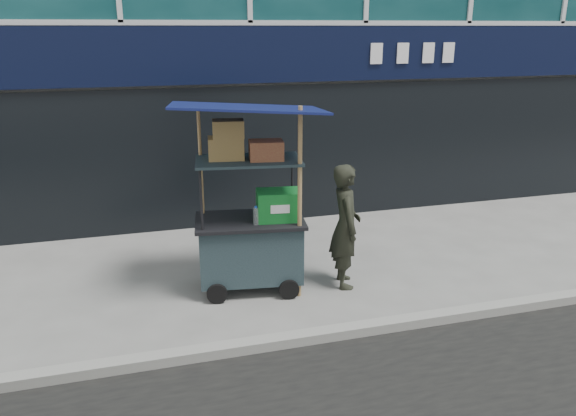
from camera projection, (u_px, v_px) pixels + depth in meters
name	position (u px, v px, depth m)	size (l,w,h in m)	color
ground	(327.00, 329.00, 6.49)	(80.00, 80.00, 0.00)	slate
curb	(333.00, 333.00, 6.29)	(80.00, 0.18, 0.12)	gray
vendor_cart	(251.00, 226.00, 7.27)	(2.02, 1.56, 2.51)	#1A292D
vendor_man	(345.00, 226.00, 7.39)	(0.61, 0.40, 1.67)	black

